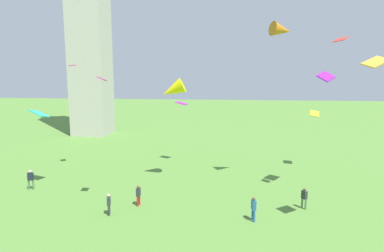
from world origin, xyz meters
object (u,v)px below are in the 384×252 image
object	(u,v)px
person_0	(304,197)
person_2	(31,178)
person_5	(109,203)
kite_flying_8	(376,62)
person_4	(138,194)
kite_flying_9	(281,30)
kite_flying_2	(314,114)
kite_flying_0	(73,65)
kite_flying_1	(173,90)
kite_flying_7	(326,76)
person_1	(254,207)
kite_flying_4	(102,79)
kite_flying_3	(39,114)
kite_flying_6	(340,39)
kite_flying_5	(182,103)

from	to	relation	value
person_0	person_2	world-z (taller)	person_2
person_5	kite_flying_8	bearing A→B (deg)	69.24
person_4	kite_flying_9	size ratio (longest dim) A/B	0.73
person_0	kite_flying_2	xyz separation A→B (m)	(3.22, 11.29, 5.05)
kite_flying_0	kite_flying_1	distance (m)	10.95
person_2	kite_flying_7	world-z (taller)	kite_flying_7
person_1	kite_flying_4	size ratio (longest dim) A/B	1.87
kite_flying_3	kite_flying_9	xyz separation A→B (m)	(20.86, 2.63, 7.12)
person_4	person_5	distance (m)	2.56
person_0	person_1	size ratio (longest dim) A/B	0.94
kite_flying_4	kite_flying_6	distance (m)	17.78
person_0	kite_flying_6	size ratio (longest dim) A/B	1.44
person_0	kite_flying_9	world-z (taller)	kite_flying_9
kite_flying_5	kite_flying_9	bearing A→B (deg)	170.07
person_2	kite_flying_9	size ratio (longest dim) A/B	0.79
person_1	kite_flying_3	xyz separation A→B (m)	(-18.33, 4.96, 5.75)
person_0	person_1	distance (m)	4.75
kite_flying_1	kite_flying_2	distance (m)	15.65
kite_flying_1	kite_flying_4	bearing A→B (deg)	-34.07
kite_flying_7	person_2	bearing A→B (deg)	-46.85
person_2	person_5	xyz separation A→B (m)	(8.78, -4.45, -0.11)
kite_flying_5	kite_flying_8	size ratio (longest dim) A/B	0.89
person_4	kite_flying_9	xyz separation A→B (m)	(11.26, 5.77, 12.93)
kite_flying_0	person_1	bearing A→B (deg)	-157.67
kite_flying_3	kite_flying_0	bearing A→B (deg)	94.90
kite_flying_2	kite_flying_1	bearing A→B (deg)	126.96
person_2	kite_flying_1	distance (m)	14.90
kite_flying_7	kite_flying_5	bearing A→B (deg)	-82.69
kite_flying_3	kite_flying_9	size ratio (longest dim) A/B	0.74
kite_flying_0	kite_flying_2	xyz separation A→B (m)	(24.59, 3.95, -5.00)
kite_flying_3	kite_flying_8	distance (m)	26.10
kite_flying_2	kite_flying_4	distance (m)	22.61
kite_flying_4	kite_flying_3	bearing A→B (deg)	-127.74
kite_flying_5	kite_flying_6	size ratio (longest dim) A/B	1.27
person_2	kite_flying_6	world-z (taller)	kite_flying_6
person_1	person_4	size ratio (longest dim) A/B	1.06
kite_flying_4	kite_flying_5	world-z (taller)	kite_flying_4
person_2	kite_flying_1	xyz separation A→B (m)	(12.30, 3.32, 7.72)
kite_flying_1	kite_flying_7	xyz separation A→B (m)	(12.94, -1.45, 1.24)
person_0	kite_flying_8	distance (m)	11.23
kite_flying_0	kite_flying_5	world-z (taller)	kite_flying_0
kite_flying_0	person_0	bearing A→B (deg)	-146.95
person_1	person_2	size ratio (longest dim) A/B	0.98
kite_flying_0	kite_flying_3	distance (m)	6.58
person_1	kite_flying_4	bearing A→B (deg)	-106.13
person_1	kite_flying_2	bearing A→B (deg)	141.61
person_1	kite_flying_0	bearing A→B (deg)	-130.55
kite_flying_4	kite_flying_9	xyz separation A→B (m)	(13.51, 6.57, 4.01)
person_2	kite_flying_0	distance (m)	11.57
person_5	person_0	bearing A→B (deg)	86.01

